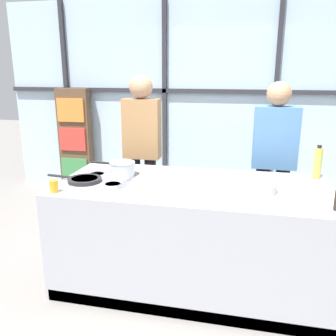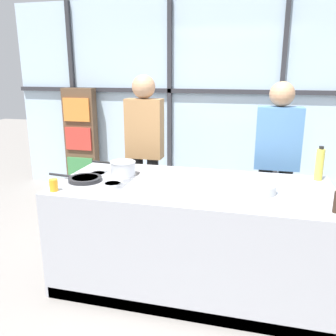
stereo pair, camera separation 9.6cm
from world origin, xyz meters
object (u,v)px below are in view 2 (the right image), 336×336
object	(u,v)px
saucepan	(123,168)
white_plate	(262,182)
mixing_bowl	(259,188)
oil_bottle	(320,164)
frying_pan	(84,179)
spectator_center_left	(277,157)
juice_glass_near	(54,185)
spectator_far_left	(145,144)

from	to	relation	value
saucepan	white_plate	world-z (taller)	saucepan
mixing_bowl	oil_bottle	xyz separation A→B (m)	(0.50, 0.46, 0.10)
white_plate	saucepan	bearing A→B (deg)	-177.14
saucepan	oil_bottle	bearing A→B (deg)	9.09
frying_pan	oil_bottle	xyz separation A→B (m)	(1.95, 0.52, 0.12)
frying_pan	white_plate	size ratio (longest dim) A/B	1.90
spectator_center_left	juice_glass_near	xyz separation A→B (m)	(-1.73, -1.31, -0.02)
spectator_far_left	oil_bottle	size ratio (longest dim) A/B	5.99
white_plate	mixing_bowl	distance (m)	0.26
saucepan	juice_glass_near	world-z (taller)	saucepan
saucepan	oil_bottle	distance (m)	1.71
spectator_center_left	saucepan	bearing A→B (deg)	29.14
saucepan	mixing_bowl	bearing A→B (deg)	-9.27
white_plate	oil_bottle	xyz separation A→B (m)	(0.47, 0.21, 0.13)
juice_glass_near	spectator_center_left	bearing A→B (deg)	37.20
spectator_far_left	juice_glass_near	size ratio (longest dim) A/B	18.42
mixing_bowl	oil_bottle	world-z (taller)	oil_bottle
juice_glass_near	oil_bottle	bearing A→B (deg)	21.79
spectator_far_left	saucepan	distance (m)	0.76
frying_pan	white_plate	xyz separation A→B (m)	(1.48, 0.31, -0.01)
spectator_center_left	oil_bottle	world-z (taller)	spectator_center_left
frying_pan	spectator_center_left	bearing A→B (deg)	31.92
saucepan	juice_glass_near	distance (m)	0.66
white_plate	juice_glass_near	world-z (taller)	juice_glass_near
white_plate	frying_pan	bearing A→B (deg)	-168.15
white_plate	mixing_bowl	bearing A→B (deg)	-96.10
saucepan	mixing_bowl	xyz separation A→B (m)	(1.19, -0.19, -0.03)
spectator_far_left	white_plate	size ratio (longest dim) A/B	6.63
white_plate	juice_glass_near	bearing A→B (deg)	-158.89
frying_pan	spectator_far_left	bearing A→B (deg)	77.73
spectator_far_left	spectator_center_left	size ratio (longest dim) A/B	1.03
spectator_center_left	white_plate	size ratio (longest dim) A/B	6.41
spectator_center_left	frying_pan	xyz separation A→B (m)	(-1.62, -1.01, -0.05)
oil_bottle	spectator_far_left	bearing A→B (deg)	164.15
frying_pan	juice_glass_near	bearing A→B (deg)	-109.44
saucepan	spectator_far_left	bearing A→B (deg)	92.75
saucepan	white_plate	distance (m)	1.22
saucepan	mixing_bowl	world-z (taller)	saucepan
frying_pan	juice_glass_near	size ratio (longest dim) A/B	5.28
white_plate	oil_bottle	bearing A→B (deg)	24.03
spectator_center_left	juice_glass_near	distance (m)	2.17
frying_pan	mixing_bowl	world-z (taller)	mixing_bowl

